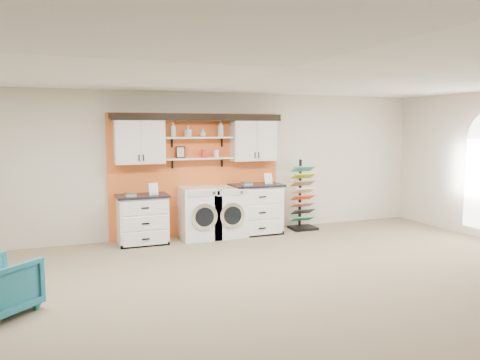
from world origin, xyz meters
name	(u,v)px	position (x,y,z in m)	size (l,w,h in m)	color
floor	(289,305)	(0.00, 0.00, 0.00)	(10.00, 10.00, 0.00)	#847158
ceiling	(292,68)	(0.00, 0.00, 2.80)	(10.00, 10.00, 0.00)	white
wall_back	(196,164)	(0.00, 4.00, 1.40)	(10.00, 10.00, 0.00)	beige
accent_panel	(197,175)	(0.00, 3.96, 1.20)	(3.40, 0.07, 2.40)	orange
upper_cabinet_left	(139,141)	(-1.13, 3.79, 1.88)	(0.90, 0.35, 0.84)	white
upper_cabinet_right	(253,140)	(1.13, 3.79, 1.88)	(0.90, 0.35, 0.84)	white
shelf_lower	(199,158)	(0.00, 3.80, 1.53)	(1.32, 0.28, 0.03)	white
shelf_upper	(199,138)	(0.00, 3.80, 1.93)	(1.32, 0.28, 0.03)	white
crown_molding	(198,117)	(0.00, 3.81, 2.33)	(3.30, 0.41, 0.13)	black
picture_frame	(180,152)	(-0.35, 3.85, 1.66)	(0.18, 0.02, 0.22)	black
canister_red	(204,153)	(0.10, 3.80, 1.62)	(0.11, 0.11, 0.16)	red
canister_cream	(216,154)	(0.35, 3.80, 1.61)	(0.10, 0.10, 0.14)	silver
base_cabinet_left	(143,219)	(-1.13, 3.64, 0.45)	(0.93, 0.66, 0.91)	white
base_cabinet_right	(256,209)	(1.13, 3.64, 0.50)	(1.02, 0.66, 1.00)	white
washer	(199,213)	(-0.05, 3.64, 0.50)	(0.71, 0.71, 0.99)	white
dryer	(227,212)	(0.50, 3.64, 0.49)	(0.70, 0.71, 0.97)	white
sample_rack	(303,206)	(2.20, 3.67, 0.48)	(0.55, 0.46, 1.46)	black
armchair	(0,286)	(-3.20, 0.97, 0.32)	(0.69, 0.71, 0.65)	#1C6D85
soap_bottle_a	(173,130)	(-0.49, 3.80, 2.08)	(0.10, 0.11, 0.27)	silver
soap_bottle_b	(188,131)	(-0.21, 3.80, 2.05)	(0.09, 0.09, 0.21)	silver
soap_bottle_c	(203,133)	(0.08, 3.80, 2.02)	(0.12, 0.12, 0.15)	silver
soap_bottle_d	(221,129)	(0.44, 3.80, 2.10)	(0.12, 0.12, 0.31)	silver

